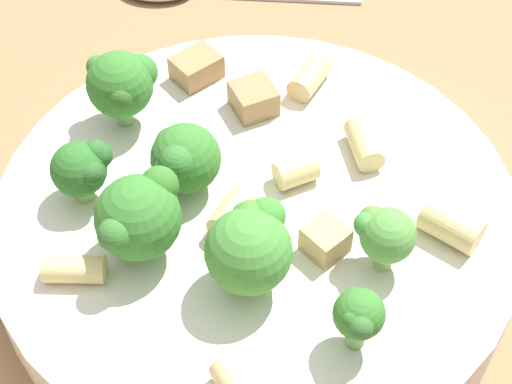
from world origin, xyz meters
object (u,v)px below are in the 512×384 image
broccoli_floret_1 (384,234)px  rigatoni_4 (233,215)px  broccoli_floret_0 (359,317)px  chicken_chunk_0 (196,67)px  broccoli_floret_4 (139,216)px  rigatoni_5 (309,77)px  rigatoni_2 (74,269)px  broccoli_floret_6 (183,159)px  broccoli_floret_2 (84,165)px  rigatoni_0 (364,144)px  pasta_bowl (256,221)px  rigatoni_1 (451,225)px  chicken_chunk_1 (325,240)px  broccoli_floret_3 (260,247)px  rigatoni_6 (296,171)px  broccoli_floret_5 (122,83)px  chicken_chunk_2 (254,98)px

broccoli_floret_1 → rigatoni_4: size_ratio=1.49×
broccoli_floret_0 → chicken_chunk_0: broccoli_floret_0 is taller
broccoli_floret_4 → rigatoni_5: bearing=-32.0°
rigatoni_2 → chicken_chunk_0: chicken_chunk_0 is taller
broccoli_floret_6 → rigatoni_5: (0.08, -0.06, -0.01)m
broccoli_floret_2 → chicken_chunk_0: size_ratio=1.33×
rigatoni_0 → rigatoni_5: same height
broccoli_floret_6 → pasta_bowl: bearing=-103.1°
broccoli_floret_1 → broccoli_floret_0: bearing=165.1°
rigatoni_1 → chicken_chunk_1: 0.06m
broccoli_floret_2 → rigatoni_0: bearing=-75.1°
broccoli_floret_6 → chicken_chunk_0: broccoli_floret_6 is taller
broccoli_floret_0 → rigatoni_1: size_ratio=1.19×
broccoli_floret_4 → rigatoni_4: 0.05m
rigatoni_4 → rigatoni_5: bearing=-18.5°
broccoli_floret_1 → broccoli_floret_3: bearing=104.8°
rigatoni_5 → chicken_chunk_1: same height
pasta_bowl → broccoli_floret_4: broccoli_floret_4 is taller
pasta_bowl → broccoli_floret_0: (-0.08, -0.05, 0.04)m
rigatoni_1 → rigatoni_6: bearing=67.8°
rigatoni_0 → rigatoni_5: bearing=31.2°
broccoli_floret_0 → broccoli_floret_3: (0.03, 0.04, 0.00)m
broccoli_floret_0 → broccoli_floret_5: 0.18m
rigatoni_2 → chicken_chunk_0: size_ratio=1.11×
broccoli_floret_0 → rigatoni_2: 0.13m
broccoli_floret_0 → broccoli_floret_6: (0.08, 0.08, -0.00)m
broccoli_floret_0 → broccoli_floret_2: 0.15m
broccoli_floret_5 → rigatoni_5: broccoli_floret_5 is taller
rigatoni_0 → rigatoni_1: 0.07m
pasta_bowl → chicken_chunk_1: (-0.03, -0.03, 0.02)m
broccoli_floret_2 → broccoli_floret_4: 0.05m
broccoli_floret_6 → rigatoni_5: bearing=-37.1°
broccoli_floret_1 → chicken_chunk_0: (0.12, 0.10, -0.01)m
broccoli_floret_4 → broccoli_floret_5: 0.09m
broccoli_floret_4 → rigatoni_1: broccoli_floret_4 is taller
rigatoni_0 → broccoli_floret_6: bearing=108.6°
broccoli_floret_0 → rigatoni_4: (0.06, 0.06, -0.01)m
rigatoni_0 → broccoli_floret_2: bearing=104.9°
broccoli_floret_5 → rigatoni_2: (-0.10, 0.01, -0.02)m
pasta_bowl → rigatoni_1: 0.10m
broccoli_floret_6 → rigatoni_1: 0.13m
rigatoni_5 → rigatoni_0: bearing=-148.8°
broccoli_floret_3 → broccoli_floret_6: broccoli_floret_3 is taller
chicken_chunk_2 → broccoli_floret_4: bearing=155.7°
pasta_bowl → chicken_chunk_2: size_ratio=11.90×
broccoli_floret_1 → chicken_chunk_0: 0.16m
chicken_chunk_1 → chicken_chunk_2: 0.10m
broccoli_floret_6 → rigatoni_6: (0.01, -0.05, -0.01)m
rigatoni_1 → chicken_chunk_2: bearing=50.8°
chicken_chunk_0 → broccoli_floret_0: bearing=-152.3°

